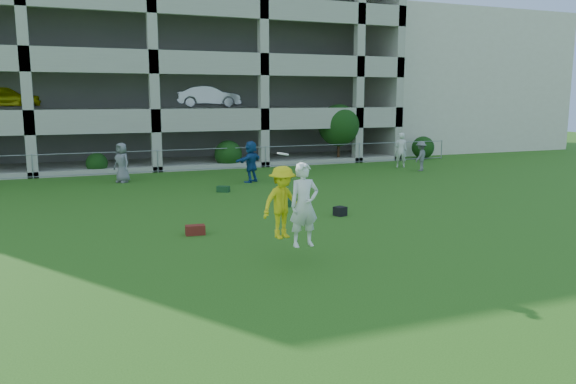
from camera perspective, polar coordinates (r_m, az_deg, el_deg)
name	(u,v)px	position (r m, az deg, el deg)	size (l,w,h in m)	color
ground	(299,280)	(12.25, 1.09, -8.93)	(100.00, 100.00, 0.00)	#235114
stucco_building	(426,84)	(47.51, 13.83, 10.64)	(16.00, 14.00, 10.00)	beige
bystander_c	(122,163)	(27.08, -16.52, 2.88)	(0.90, 0.58, 1.84)	slate
bystander_d	(251,161)	(26.10, -3.78, 3.11)	(1.78, 0.57, 1.92)	navy
bystander_e	(401,150)	(32.24, 11.38, 4.20)	(0.71, 0.47, 1.95)	silver
bystander_f	(421,156)	(30.90, 13.34, 3.58)	(1.03, 0.59, 1.60)	slate
bag_red_a	(195,230)	(16.34, -9.41, -3.82)	(0.55, 0.30, 0.28)	#510D16
bag_green_c	(289,202)	(20.36, 0.07, -1.06)	(0.50, 0.35, 0.26)	#123319
crate_d	(340,211)	(18.78, 5.31, -1.95)	(0.35, 0.35, 0.30)	black
bag_green_g	(223,189)	(23.52, -6.60, 0.30)	(0.50, 0.30, 0.25)	#123316
frisbee_contest	(290,203)	(13.23, 0.19, -1.14)	(1.35, 1.16, 2.21)	yellow
parking_garage	(133,64)	(38.72, -15.46, 12.38)	(30.00, 14.00, 12.00)	#9E998C
fence	(158,161)	(30.22, -13.10, 3.10)	(36.06, 0.06, 1.20)	gray
shrub_row	(238,140)	(31.83, -5.14, 5.24)	(34.38, 2.52, 3.50)	#163D11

